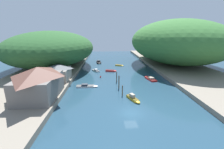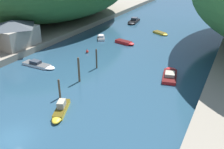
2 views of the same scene
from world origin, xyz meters
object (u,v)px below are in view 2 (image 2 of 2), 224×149
(boat_yellow_tender, at_px, (101,37))
(channel_buoy_near, at_px, (87,51))
(boat_white_cruiser, at_px, (126,43))
(boat_red_skiff, at_px, (39,65))
(boat_far_upstream, at_px, (170,75))
(boathouse_shed, at_px, (14,33))
(boat_far_right_bank, at_px, (134,21))
(boat_small_dinghy, at_px, (61,110))
(person_on_quay, at_px, (26,40))
(boat_navy_launch, at_px, (161,33))

(boat_yellow_tender, bearing_deg, channel_buoy_near, -107.07)
(boat_white_cruiser, bearing_deg, boat_red_skiff, -10.28)
(boat_far_upstream, bearing_deg, boat_red_skiff, -175.23)
(boathouse_shed, height_order, boat_far_right_bank, boathouse_shed)
(boat_small_dinghy, distance_m, person_on_quay, 23.00)
(boat_far_right_bank, bearing_deg, boat_yellow_tender, 80.58)
(boathouse_shed, height_order, boat_yellow_tender, boathouse_shed)
(boat_small_dinghy, xyz_separation_m, boat_red_skiff, (-11.42, 9.08, -0.11))
(boat_yellow_tender, relative_size, boat_far_right_bank, 0.76)
(channel_buoy_near, xyz_separation_m, person_on_quay, (-10.50, -4.25, 1.81))
(boat_white_cruiser, distance_m, boat_far_right_bank, 18.10)
(boathouse_shed, xyz_separation_m, boat_navy_launch, (20.62, 23.49, -3.36))
(boat_far_upstream, height_order, channel_buoy_near, boat_far_upstream)
(boathouse_shed, xyz_separation_m, person_on_quay, (1.76, 1.03, -1.46))
(boat_yellow_tender, bearing_deg, boat_far_upstream, -63.56)
(boathouse_shed, distance_m, boat_far_upstream, 28.81)
(boat_navy_launch, height_order, channel_buoy_near, channel_buoy_near)
(boat_navy_launch, distance_m, channel_buoy_near, 20.03)
(boat_small_dinghy, height_order, boat_far_right_bank, boat_small_dinghy)
(boathouse_shed, height_order, boat_navy_launch, boathouse_shed)
(boat_red_skiff, xyz_separation_m, boat_navy_launch, (11.86, 27.06, -0.07))
(boat_white_cruiser, xyz_separation_m, boat_red_skiff, (-7.58, -16.89, -0.00))
(boathouse_shed, distance_m, boat_small_dinghy, 24.02)
(boat_white_cruiser, relative_size, person_on_quay, 2.68)
(boat_white_cruiser, height_order, channel_buoy_near, channel_buoy_near)
(boat_yellow_tender, distance_m, boat_far_upstream, 21.96)
(boat_far_upstream, xyz_separation_m, boat_navy_launch, (-7.89, 20.96, -0.09))
(boat_far_right_bank, bearing_deg, person_on_quay, 66.28)
(boat_small_dinghy, relative_size, boat_navy_launch, 1.15)
(channel_buoy_near, bearing_deg, boat_navy_launch, 65.33)
(boat_navy_launch, relative_size, person_on_quay, 2.43)
(boat_red_skiff, relative_size, boat_navy_launch, 1.47)
(boat_far_right_bank, distance_m, boat_navy_launch, 12.12)
(boat_far_right_bank, height_order, boat_navy_launch, boat_far_right_bank)
(boat_white_cruiser, height_order, boat_navy_launch, boat_white_cruiser)
(boat_yellow_tender, height_order, person_on_quay, person_on_quay)
(boathouse_shed, distance_m, boat_red_skiff, 10.01)
(boat_white_cruiser, height_order, boat_yellow_tender, boat_yellow_tender)
(channel_buoy_near, bearing_deg, boat_yellow_tender, 103.86)
(boat_far_upstream, xyz_separation_m, person_on_quay, (-26.75, -1.50, 1.81))
(boat_white_cruiser, distance_m, boat_red_skiff, 18.51)
(boat_white_cruiser, relative_size, channel_buoy_near, 5.99)
(boat_far_right_bank, xyz_separation_m, channel_buoy_near, (1.48, -25.27, -0.09))
(boat_small_dinghy, bearing_deg, boat_yellow_tender, -91.92)
(boat_yellow_tender, xyz_separation_m, person_on_quay, (-8.26, -13.34, 1.82))
(boathouse_shed, distance_m, boat_far_right_bank, 32.55)
(boat_navy_launch, bearing_deg, channel_buoy_near, 4.22)
(boat_far_upstream, relative_size, boat_small_dinghy, 1.28)
(boat_yellow_tender, height_order, boat_red_skiff, boat_yellow_tender)
(boat_small_dinghy, height_order, boat_red_skiff, boat_small_dinghy)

